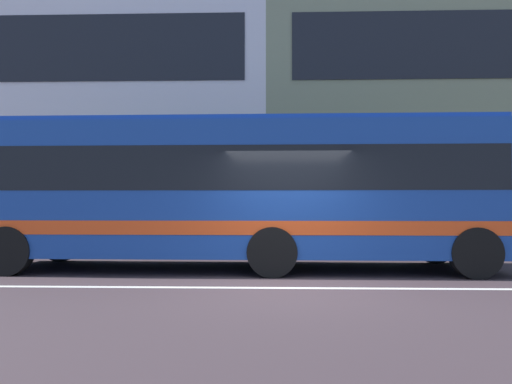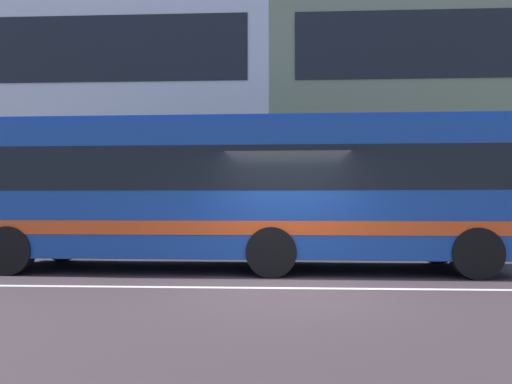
% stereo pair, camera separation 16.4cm
% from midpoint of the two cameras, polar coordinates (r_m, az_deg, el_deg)
% --- Properties ---
extents(ground_plane, '(160.00, 160.00, 0.00)m').
position_cam_midpoint_polar(ground_plane, '(8.22, 3.69, -11.64)').
color(ground_plane, '#3C2F33').
extents(lane_centre_line, '(60.00, 0.16, 0.01)m').
position_cam_midpoint_polar(lane_centre_line, '(8.22, 3.69, -11.61)').
color(lane_centre_line, silver).
rests_on(lane_centre_line, ground_plane).
extents(hedge_row_far, '(23.92, 1.10, 0.73)m').
position_cam_midpoint_polar(hedge_row_far, '(14.59, 15.33, -5.68)').
color(hedge_row_far, '#30572A').
rests_on(hedge_row_far, ground_plane).
extents(apartment_block_left, '(19.30, 8.29, 12.43)m').
position_cam_midpoint_polar(apartment_block_left, '(23.71, -23.33, 10.26)').
color(apartment_block_left, silver).
rests_on(apartment_block_left, ground_plane).
extents(transit_bus, '(11.36, 2.75, 3.27)m').
position_cam_midpoint_polar(transit_bus, '(10.49, -2.24, 0.46)').
color(transit_bus, '#194094').
rests_on(transit_bus, ground_plane).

